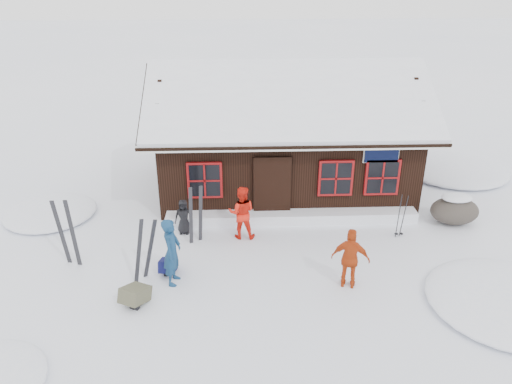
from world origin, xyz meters
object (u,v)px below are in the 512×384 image
skier_crouched (184,217)px  backpack_blue (168,268)px  skier_orange_right (350,259)px  boulder (455,210)px  skier_teal (172,252)px  ski_poles (401,217)px  backpack_olive (135,297)px  ski_pair_left (144,250)px  skier_orange_left (242,213)px

skier_crouched → backpack_blue: size_ratio=1.97×
skier_orange_right → boulder: bearing=-123.5°
skier_teal → ski_poles: size_ratio=1.29×
skier_teal → backpack_olive: skier_teal is taller
skier_teal → boulder: 8.60m
ski_pair_left → boulder: bearing=-8.0°
skier_crouched → backpack_blue: 2.09m
ski_poles → backpack_blue: size_ratio=2.50×
skier_crouched → ski_poles: (6.21, -0.45, 0.11)m
skier_orange_right → boulder: skier_orange_right is taller
boulder → backpack_olive: size_ratio=2.24×
boulder → backpack_blue: size_ratio=2.69×
skier_orange_left → ski_poles: 4.54m
skier_crouched → ski_poles: 6.22m
ski_pair_left → backpack_blue: bearing=-1.4°
skier_orange_left → skier_crouched: bearing=-5.7°
skier_orange_left → backpack_olive: (-2.51, -3.00, -0.61)m
skier_orange_left → skier_orange_right: bearing=140.0°
ski_pair_left → skier_crouched: bearing=47.7°
skier_teal → backpack_olive: bearing=144.9°
skier_orange_right → skier_crouched: (-4.24, 2.80, -0.26)m
skier_orange_right → ski_poles: bearing=-112.3°
skier_crouched → boulder: size_ratio=0.73×
skier_orange_right → boulder: size_ratio=1.09×
skier_teal → skier_crouched: (0.04, 2.46, -0.34)m
ski_pair_left → skier_orange_left: bearing=14.9°
skier_orange_left → boulder: (6.42, 0.61, -0.36)m
skier_crouched → ski_poles: bearing=0.3°
ski_pair_left → ski_poles: size_ratio=1.25×
ski_pair_left → backpack_olive: (-0.10, -1.04, -0.63)m
skier_orange_right → ski_pair_left: ski_pair_left is taller
skier_orange_left → skier_orange_right: same height
boulder → ski_pair_left: 9.20m
skier_orange_right → ski_poles: (1.97, 2.36, -0.15)m
skier_orange_right → backpack_olive: skier_orange_right is taller
skier_crouched → ski_pair_left: ski_pair_left is taller
ski_poles → backpack_blue: 6.65m
boulder → ski_poles: 2.04m
skier_orange_left → backpack_olive: skier_orange_left is taller
skier_orange_left → ski_pair_left: 3.11m
skier_crouched → backpack_olive: skier_crouched is taller
skier_teal → skier_crouched: skier_teal is taller
skier_teal → backpack_blue: skier_teal is taller
ski_pair_left → ski_poles: (6.94, 1.81, -0.17)m
skier_orange_right → backpack_olive: (-5.07, -0.49, -0.61)m
boulder → skier_orange_left: bearing=-174.6°
skier_teal → ski_pair_left: (-0.70, 0.20, -0.07)m
skier_orange_left → skier_crouched: skier_orange_left is taller
skier_teal → skier_orange_left: size_ratio=1.11×
ski_poles → skier_crouched: bearing=175.9°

